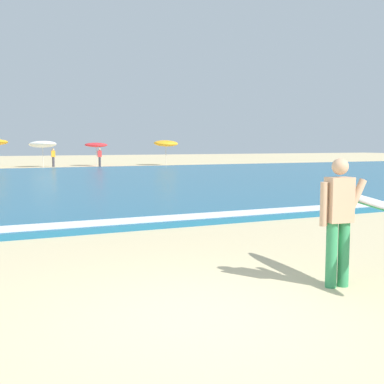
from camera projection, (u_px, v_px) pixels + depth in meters
The scene contains 9 objects.
ground_plane at pixel (206, 319), 5.32m from camera, with size 160.00×160.00×0.00m, color beige.
sea at pixel (24, 183), 22.94m from camera, with size 120.00×28.00×0.14m, color #1E6084.
surf_foam at pixel (85, 224), 10.81m from camera, with size 120.00×0.84×0.01m, color white.
surfer_with_board at pixel (354, 210), 6.49m from camera, with size 1.09×2.48×1.73m.
beach_umbrella_3 at pixel (43, 144), 40.27m from camera, with size 2.25×2.29×2.27m.
beach_umbrella_4 at pixel (96, 145), 42.68m from camera, with size 1.98×2.00×2.10m.
beach_umbrella_5 at pixel (166, 143), 44.17m from camera, with size 2.21×2.25×2.36m.
beachgoer_near_row_mid at pixel (53, 157), 40.91m from camera, with size 0.32×0.20×1.58m.
beachgoer_near_row_right at pixel (100, 157), 40.95m from camera, with size 0.32×0.20×1.58m.
Camera 1 is at (-2.28, -4.63, 1.91)m, focal length 45.31 mm.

